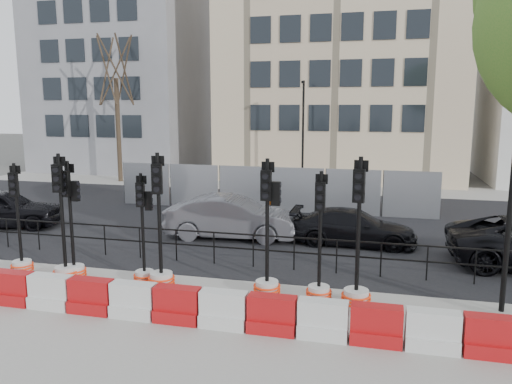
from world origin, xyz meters
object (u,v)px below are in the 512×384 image
(traffic_signal_h, at_px, (357,277))
(car_c, at_px, (353,227))
(traffic_signal_d, at_px, (144,258))
(traffic_signal_a, at_px, (21,252))
(car_a, at_px, (1,208))

(traffic_signal_h, bearing_deg, car_c, 102.50)
(traffic_signal_d, height_order, car_c, traffic_signal_d)
(traffic_signal_d, xyz_separation_m, car_c, (5.13, 5.19, -0.10))
(traffic_signal_a, xyz_separation_m, car_a, (-4.46, 4.45, 0.11))
(traffic_signal_d, distance_m, traffic_signal_h, 5.50)
(traffic_signal_d, bearing_deg, traffic_signal_h, -15.54)
(traffic_signal_d, relative_size, car_c, 0.71)
(traffic_signal_a, distance_m, car_a, 6.30)
(traffic_signal_a, relative_size, traffic_signal_h, 0.88)
(traffic_signal_a, bearing_deg, car_c, 12.77)
(traffic_signal_d, xyz_separation_m, traffic_signal_h, (5.49, -0.23, 0.03))
(traffic_signal_d, relative_size, traffic_signal_h, 0.84)
(traffic_signal_a, relative_size, car_c, 0.75)
(car_a, bearing_deg, traffic_signal_h, -126.69)
(traffic_signal_a, xyz_separation_m, traffic_signal_h, (9.21, -0.14, 0.09))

